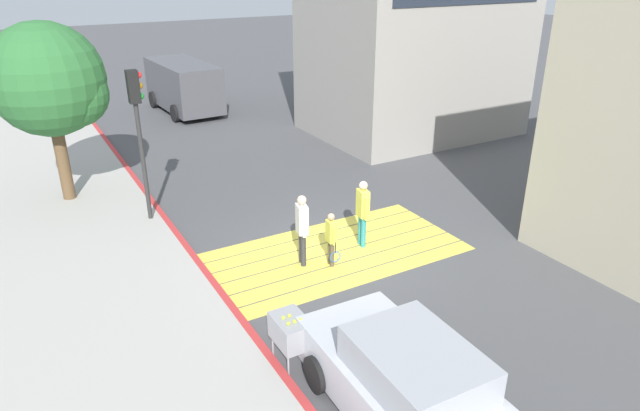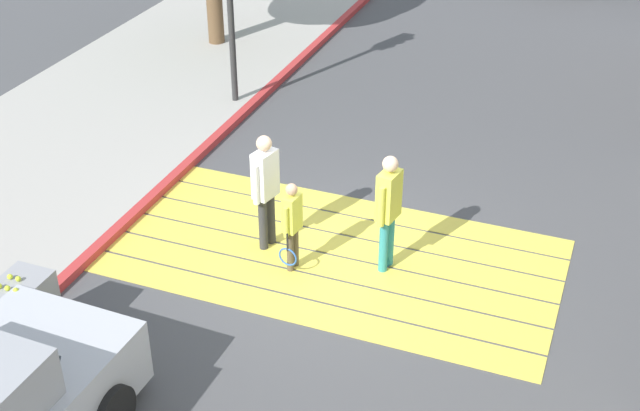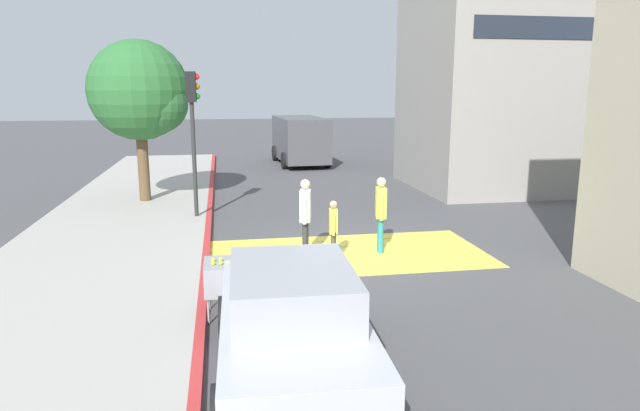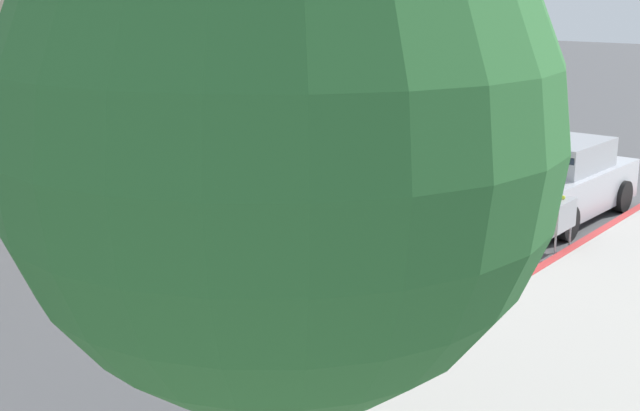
{
  "view_description": "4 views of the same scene",
  "coord_description": "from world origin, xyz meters",
  "px_view_note": "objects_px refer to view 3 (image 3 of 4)",
  "views": [
    {
      "loc": [
        -6.57,
        -10.65,
        6.79
      ],
      "look_at": [
        -0.29,
        0.3,
        1.24
      ],
      "focal_mm": 31.43,
      "sensor_mm": 36.0,
      "label": 1
    },
    {
      "loc": [
        3.46,
        -9.59,
        7.1
      ],
      "look_at": [
        -0.12,
        -0.28,
        0.98
      ],
      "focal_mm": 48.12,
      "sensor_mm": 36.0,
      "label": 2
    },
    {
      "loc": [
        -2.83,
        -12.31,
        3.78
      ],
      "look_at": [
        -0.57,
        0.49,
        1.07
      ],
      "focal_mm": 31.61,
      "sensor_mm": 36.0,
      "label": 3
    },
    {
      "loc": [
        -8.48,
        10.42,
        4.53
      ],
      "look_at": [
        -0.72,
        0.56,
        1.27
      ],
      "focal_mm": 47.43,
      "sensor_mm": 36.0,
      "label": 4
    }
  ],
  "objects_px": {
    "traffic_light_corner": "(193,115)",
    "pedestrian_adult_trailing": "(305,212)",
    "car_parked_near_curb": "(291,325)",
    "street_tree": "(142,93)",
    "tennis_ball_cart": "(221,277)",
    "pedestrian_adult_lead": "(381,209)",
    "pedestrian_child_with_racket": "(333,227)",
    "van_down_street": "(300,139)"
  },
  "relations": [
    {
      "from": "pedestrian_adult_trailing",
      "to": "traffic_light_corner",
      "type": "bearing_deg",
      "value": 121.11
    },
    {
      "from": "van_down_street",
      "to": "street_tree",
      "type": "xyz_separation_m",
      "value": [
        -6.38,
        -9.15,
        2.35
      ]
    },
    {
      "from": "tennis_ball_cart",
      "to": "pedestrian_adult_lead",
      "type": "relative_size",
      "value": 0.57
    },
    {
      "from": "van_down_street",
      "to": "tennis_ball_cart",
      "type": "height_order",
      "value": "van_down_street"
    },
    {
      "from": "traffic_light_corner",
      "to": "pedestrian_adult_trailing",
      "type": "height_order",
      "value": "traffic_light_corner"
    },
    {
      "from": "car_parked_near_curb",
      "to": "pedestrian_adult_lead",
      "type": "relative_size",
      "value": 2.44
    },
    {
      "from": "tennis_ball_cart",
      "to": "pedestrian_adult_lead",
      "type": "distance_m",
      "value": 4.87
    },
    {
      "from": "tennis_ball_cart",
      "to": "traffic_light_corner",
      "type": "bearing_deg",
      "value": 95.28
    },
    {
      "from": "pedestrian_adult_trailing",
      "to": "pedestrian_child_with_racket",
      "type": "distance_m",
      "value": 0.74
    },
    {
      "from": "traffic_light_corner",
      "to": "pedestrian_child_with_racket",
      "type": "relative_size",
      "value": 3.09
    },
    {
      "from": "car_parked_near_curb",
      "to": "traffic_light_corner",
      "type": "bearing_deg",
      "value": 99.34
    },
    {
      "from": "car_parked_near_curb",
      "to": "street_tree",
      "type": "relative_size",
      "value": 0.82
    },
    {
      "from": "pedestrian_child_with_racket",
      "to": "car_parked_near_curb",
      "type": "bearing_deg",
      "value": -107.42
    },
    {
      "from": "traffic_light_corner",
      "to": "pedestrian_child_with_racket",
      "type": "height_order",
      "value": "traffic_light_corner"
    },
    {
      "from": "van_down_street",
      "to": "pedestrian_adult_lead",
      "type": "height_order",
      "value": "van_down_street"
    },
    {
      "from": "pedestrian_child_with_racket",
      "to": "pedestrian_adult_lead",
      "type": "bearing_deg",
      "value": 21.97
    },
    {
      "from": "van_down_street",
      "to": "tennis_ball_cart",
      "type": "relative_size",
      "value": 5.2
    },
    {
      "from": "traffic_light_corner",
      "to": "tennis_ball_cart",
      "type": "relative_size",
      "value": 4.17
    },
    {
      "from": "tennis_ball_cart",
      "to": "pedestrian_adult_lead",
      "type": "xyz_separation_m",
      "value": [
        3.67,
        3.19,
        0.34
      ]
    },
    {
      "from": "car_parked_near_curb",
      "to": "van_down_street",
      "type": "relative_size",
      "value": 0.82
    },
    {
      "from": "street_tree",
      "to": "pedestrian_adult_lead",
      "type": "relative_size",
      "value": 2.99
    },
    {
      "from": "traffic_light_corner",
      "to": "tennis_ball_cart",
      "type": "height_order",
      "value": "traffic_light_corner"
    },
    {
      "from": "van_down_street",
      "to": "pedestrian_child_with_racket",
      "type": "xyz_separation_m",
      "value": [
        -1.57,
        -16.44,
        -0.5
      ]
    },
    {
      "from": "tennis_ball_cart",
      "to": "pedestrian_child_with_racket",
      "type": "relative_size",
      "value": 0.74
    },
    {
      "from": "car_parked_near_curb",
      "to": "pedestrian_child_with_racket",
      "type": "height_order",
      "value": "car_parked_near_curb"
    },
    {
      "from": "car_parked_near_curb",
      "to": "van_down_street",
      "type": "bearing_deg",
      "value": 81.7
    },
    {
      "from": "van_down_street",
      "to": "pedestrian_child_with_racket",
      "type": "bearing_deg",
      "value": -95.44
    },
    {
      "from": "pedestrian_child_with_racket",
      "to": "traffic_light_corner",
      "type": "bearing_deg",
      "value": 123.97
    },
    {
      "from": "van_down_street",
      "to": "pedestrian_adult_trailing",
      "type": "xyz_separation_m",
      "value": [
        -2.13,
        -16.04,
        -0.23
      ]
    },
    {
      "from": "street_tree",
      "to": "tennis_ball_cart",
      "type": "bearing_deg",
      "value": -76.67
    },
    {
      "from": "car_parked_near_curb",
      "to": "pedestrian_adult_trailing",
      "type": "xyz_separation_m",
      "value": [
        0.99,
        5.35,
        0.32
      ]
    },
    {
      "from": "car_parked_near_curb",
      "to": "tennis_ball_cart",
      "type": "bearing_deg",
      "value": 111.78
    },
    {
      "from": "pedestrian_adult_trailing",
      "to": "pedestrian_child_with_racket",
      "type": "relative_size",
      "value": 1.31
    },
    {
      "from": "street_tree",
      "to": "pedestrian_adult_trailing",
      "type": "distance_m",
      "value": 8.5
    },
    {
      "from": "traffic_light_corner",
      "to": "pedestrian_adult_trailing",
      "type": "distance_m",
      "value": 5.35
    },
    {
      "from": "traffic_light_corner",
      "to": "pedestrian_adult_lead",
      "type": "xyz_separation_m",
      "value": [
        4.35,
        -4.16,
        -2.0
      ]
    },
    {
      "from": "tennis_ball_cart",
      "to": "pedestrian_adult_lead",
      "type": "height_order",
      "value": "pedestrian_adult_lead"
    },
    {
      "from": "street_tree",
      "to": "pedestrian_adult_lead",
      "type": "height_order",
      "value": "street_tree"
    },
    {
      "from": "van_down_street",
      "to": "street_tree",
      "type": "height_order",
      "value": "street_tree"
    },
    {
      "from": "pedestrian_child_with_racket",
      "to": "tennis_ball_cart",
      "type": "bearing_deg",
      "value": -132.27
    },
    {
      "from": "van_down_street",
      "to": "pedestrian_adult_lead",
      "type": "relative_size",
      "value": 2.97
    },
    {
      "from": "car_parked_near_curb",
      "to": "pedestrian_adult_lead",
      "type": "bearing_deg",
      "value": 63.01
    }
  ]
}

